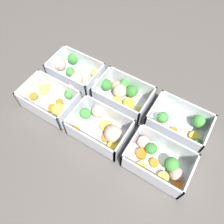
{
  "coord_description": "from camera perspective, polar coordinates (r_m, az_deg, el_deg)",
  "views": [
    {
      "loc": [
        -0.18,
        0.3,
        0.59
      ],
      "look_at": [
        0.0,
        0.0,
        0.02
      ],
      "focal_mm": 35.0,
      "sensor_mm": 36.0,
      "label": 1
    }
  ],
  "objects": [
    {
      "name": "ground_plane",
      "position": [
        0.68,
        0.0,
        -1.02
      ],
      "size": [
        4.0,
        4.0,
        0.0
      ],
      "primitive_type": "plane",
      "color": "#56514C"
    },
    {
      "name": "container_far_center",
      "position": [
        0.64,
        -2.6,
        -3.86
      ],
      "size": [
        0.17,
        0.13,
        0.07
      ],
      "color": "silver",
      "rests_on": "ground_plane"
    },
    {
      "name": "container_near_right",
      "position": [
        0.76,
        -9.35,
        9.83
      ],
      "size": [
        0.21,
        0.13,
        0.07
      ],
      "color": "silver",
      "rests_on": "ground_plane"
    },
    {
      "name": "container_far_right",
      "position": [
        0.71,
        -15.45,
        2.93
      ],
      "size": [
        0.17,
        0.12,
        0.07
      ],
      "color": "silver",
      "rests_on": "ground_plane"
    },
    {
      "name": "container_far_left",
      "position": [
        0.61,
        12.16,
        -12.37
      ],
      "size": [
        0.17,
        0.12,
        0.07
      ],
      "color": "silver",
      "rests_on": "ground_plane"
    },
    {
      "name": "container_near_center",
      "position": [
        0.7,
        2.6,
        4.9
      ],
      "size": [
        0.18,
        0.12,
        0.07
      ],
      "color": "silver",
      "rests_on": "ground_plane"
    },
    {
      "name": "container_near_left",
      "position": [
        0.67,
        17.1,
        -3.43
      ],
      "size": [
        0.17,
        0.13,
        0.07
      ],
      "color": "silver",
      "rests_on": "ground_plane"
    }
  ]
}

